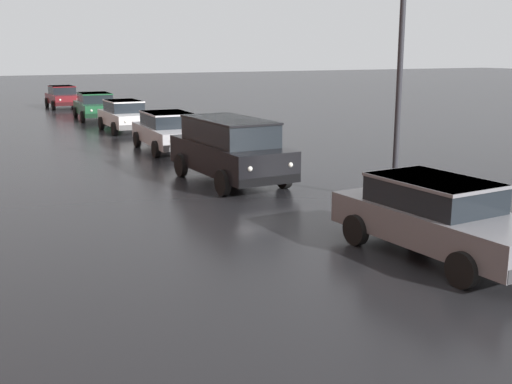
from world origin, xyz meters
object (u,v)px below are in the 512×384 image
(sedan_silver_parked_kerbside_mid, at_px, (169,130))
(street_lamp_post, at_px, (401,51))
(sedan_grey_approaching_near_lane, at_px, (438,216))
(suv_black_parked_kerbside_close, at_px, (230,148))
(sedan_green_queued_behind_truck, at_px, (96,105))
(sedan_maroon_at_far_intersection, at_px, (63,96))
(sedan_white_parked_far_down_block, at_px, (125,115))

(sedan_silver_parked_kerbside_mid, distance_m, street_lamp_post, 10.99)
(sedan_grey_approaching_near_lane, bearing_deg, suv_black_parked_kerbside_close, 94.60)
(sedan_green_queued_behind_truck, height_order, street_lamp_post, street_lamp_post)
(sedan_silver_parked_kerbside_mid, height_order, sedan_maroon_at_far_intersection, same)
(sedan_white_parked_far_down_block, distance_m, sedan_maroon_at_far_intersection, 13.64)
(sedan_white_parked_far_down_block, bearing_deg, sedan_silver_parked_kerbside_mid, -90.66)
(street_lamp_post, bearing_deg, sedan_grey_approaching_near_lane, -118.67)
(sedan_maroon_at_far_intersection, bearing_deg, sedan_grey_approaching_near_lane, -89.24)
(sedan_white_parked_far_down_block, height_order, sedan_green_queued_behind_truck, same)
(sedan_grey_approaching_near_lane, xyz_separation_m, sedan_white_parked_far_down_block, (-0.13, 20.50, -0.00))
(sedan_silver_parked_kerbside_mid, relative_size, street_lamp_post, 0.68)
(sedan_white_parked_far_down_block, relative_size, street_lamp_post, 0.62)
(sedan_grey_approaching_near_lane, bearing_deg, sedan_white_parked_far_down_block, 90.37)
(sedan_white_parked_far_down_block, xyz_separation_m, street_lamp_post, (2.20, -16.72, 2.92))
(sedan_silver_parked_kerbside_mid, bearing_deg, sedan_white_parked_far_down_block, 89.34)
(suv_black_parked_kerbside_close, height_order, sedan_maroon_at_far_intersection, suv_black_parked_kerbside_close)
(sedan_maroon_at_far_intersection, bearing_deg, sedan_white_parked_far_down_block, -88.65)
(sedan_grey_approaching_near_lane, relative_size, street_lamp_post, 0.67)
(sedan_white_parked_far_down_block, xyz_separation_m, sedan_maroon_at_far_intersection, (-0.32, 13.63, -0.00))
(suv_black_parked_kerbside_close, xyz_separation_m, sedan_white_parked_far_down_block, (0.49, 12.75, -0.24))
(street_lamp_post, bearing_deg, sedan_green_queued_behind_truck, 95.59)
(sedan_white_parked_far_down_block, height_order, street_lamp_post, street_lamp_post)
(sedan_white_parked_far_down_block, bearing_deg, sedan_green_queued_behind_truck, 90.04)
(sedan_green_queued_behind_truck, distance_m, street_lamp_post, 22.83)
(sedan_silver_parked_kerbside_mid, xyz_separation_m, sedan_green_queued_behind_truck, (0.07, 12.19, -0.00))
(sedan_grey_approaching_near_lane, distance_m, street_lamp_post, 5.21)
(sedan_grey_approaching_near_lane, xyz_separation_m, sedan_silver_parked_kerbside_mid, (-0.21, 14.13, 0.00))
(sedan_maroon_at_far_intersection, xyz_separation_m, street_lamp_post, (2.52, -30.35, 2.92))
(street_lamp_post, bearing_deg, sedan_silver_parked_kerbside_mid, 102.40)
(sedan_white_parked_far_down_block, bearing_deg, sedan_maroon_at_far_intersection, 91.35)
(sedan_grey_approaching_near_lane, relative_size, sedan_green_queued_behind_truck, 0.99)
(sedan_grey_approaching_near_lane, relative_size, sedan_maroon_at_far_intersection, 1.08)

